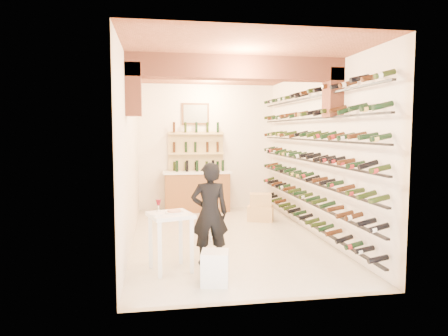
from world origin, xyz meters
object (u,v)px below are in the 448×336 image
wine_rack (305,155)px  chrome_barstool (211,219)px  tasting_table (170,223)px  crate_lower (260,213)px  white_stool (215,268)px  back_counter (197,190)px  person (210,213)px

wine_rack → chrome_barstool: (-1.85, -0.10, -1.16)m
tasting_table → chrome_barstool: 1.79m
wine_rack → crate_lower: (-0.53, 1.31, -1.38)m
white_stool → chrome_barstool: (0.23, 2.21, 0.17)m
tasting_table → chrome_barstool: tasting_table is taller
white_stool → crate_lower: white_stool is taller
wine_rack → back_counter: bearing=124.7°
tasting_table → person: size_ratio=0.66×
crate_lower → tasting_table: bearing=-125.3°
back_counter → wine_rack: bearing=-55.3°
tasting_table → back_counter: bearing=63.0°
wine_rack → tasting_table: wine_rack is taller
person → crate_lower: person is taller
person → chrome_barstool: person is taller
chrome_barstool → crate_lower: 1.94m
chrome_barstool → crate_lower: (1.32, 1.40, -0.22)m
wine_rack → back_counter: size_ratio=3.35×
tasting_table → person: (0.60, 0.20, 0.09)m
white_stool → back_counter: bearing=87.1°
white_stool → crate_lower: 3.94m
back_counter → white_stool: (-0.25, -4.96, -0.31)m
white_stool → wine_rack: bearing=47.9°
back_counter → chrome_barstool: size_ratio=2.54×
back_counter → white_stool: bearing=-92.9°
wine_rack → back_counter: (-1.83, 2.65, -1.02)m
wine_rack → person: bearing=-144.3°
tasting_table → white_stool: bearing=-65.2°
back_counter → crate_lower: (1.30, -1.34, -0.36)m
tasting_table → person: 0.64m
back_counter → crate_lower: 1.90m
wine_rack → crate_lower: 1.97m
chrome_barstool → crate_lower: bearing=46.8°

